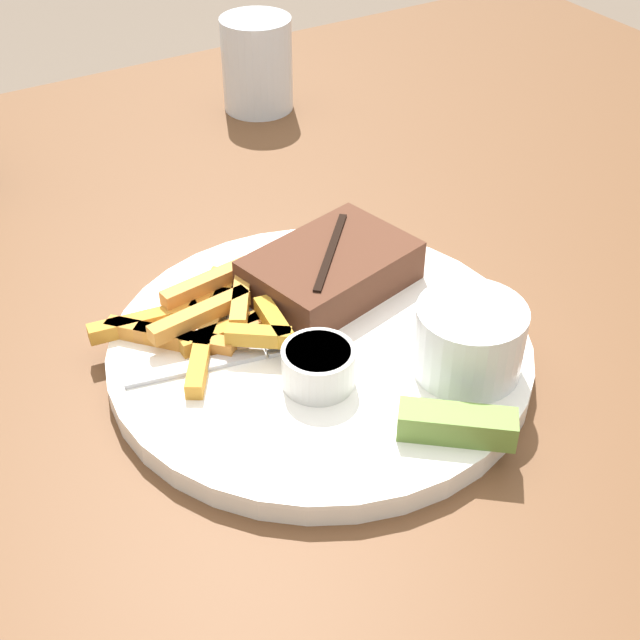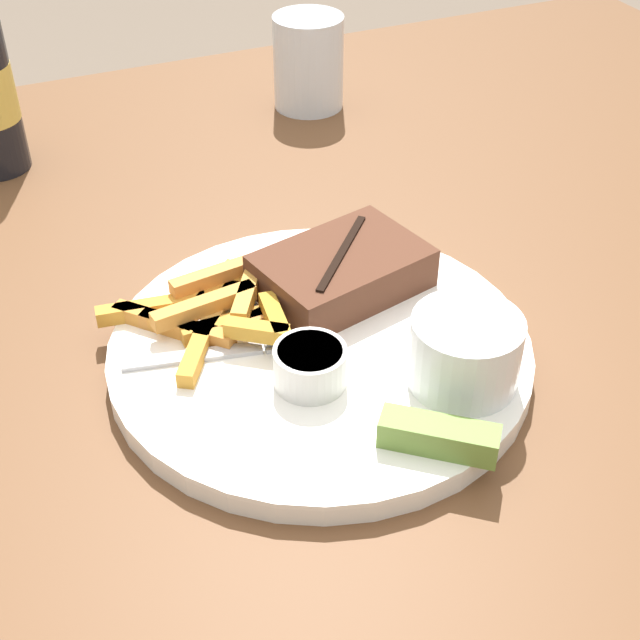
{
  "view_description": "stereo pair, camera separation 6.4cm",
  "coord_description": "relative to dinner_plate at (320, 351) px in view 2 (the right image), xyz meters",
  "views": [
    {
      "loc": [
        -0.26,
        -0.43,
        1.16
      ],
      "look_at": [
        0.0,
        0.0,
        0.77
      ],
      "focal_mm": 50.0,
      "sensor_mm": 36.0,
      "label": 1
    },
    {
      "loc": [
        -0.2,
        -0.46,
        1.16
      ],
      "look_at": [
        0.0,
        0.0,
        0.77
      ],
      "focal_mm": 50.0,
      "sensor_mm": 36.0,
      "label": 2
    }
  ],
  "objects": [
    {
      "name": "dining_table",
      "position": [
        0.0,
        0.0,
        -0.08
      ],
      "size": [
        1.43,
        1.19,
        0.73
      ],
      "color": "brown",
      "rests_on": "ground_plane"
    },
    {
      "name": "dinner_plate",
      "position": [
        0.0,
        0.0,
        0.0
      ],
      "size": [
        0.31,
        0.31,
        0.02
      ],
      "color": "white",
      "rests_on": "dining_table"
    },
    {
      "name": "steak_portion",
      "position": [
        0.04,
        0.05,
        0.03
      ],
      "size": [
        0.14,
        0.11,
        0.04
      ],
      "color": "#512D1E",
      "rests_on": "dinner_plate"
    },
    {
      "name": "fries_pile",
      "position": [
        -0.06,
        0.05,
        0.02
      ],
      "size": [
        0.17,
        0.12,
        0.02
      ],
      "color": "gold",
      "rests_on": "dinner_plate"
    },
    {
      "name": "coleslaw_cup",
      "position": [
        0.07,
        -0.08,
        0.04
      ],
      "size": [
        0.08,
        0.08,
        0.05
      ],
      "color": "white",
      "rests_on": "dinner_plate"
    },
    {
      "name": "dipping_sauce_cup",
      "position": [
        -0.02,
        -0.04,
        0.02
      ],
      "size": [
        0.05,
        0.05,
        0.03
      ],
      "color": "silver",
      "rests_on": "dinner_plate"
    },
    {
      "name": "pickle_spear",
      "position": [
        0.03,
        -0.13,
        0.02
      ],
      "size": [
        0.07,
        0.06,
        0.02
      ],
      "color": "olive",
      "rests_on": "dinner_plate"
    },
    {
      "name": "fork_utensil",
      "position": [
        -0.08,
        0.02,
        0.01
      ],
      "size": [
        0.13,
        0.04,
        0.0
      ],
      "rotation": [
        0.0,
        0.0,
        6.07
      ],
      "color": "#B7B7BC",
      "rests_on": "dinner_plate"
    },
    {
      "name": "drinking_glass",
      "position": [
        0.17,
        0.41,
        0.04
      ],
      "size": [
        0.08,
        0.08,
        0.1
      ],
      "color": "silver",
      "rests_on": "dining_table"
    }
  ]
}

